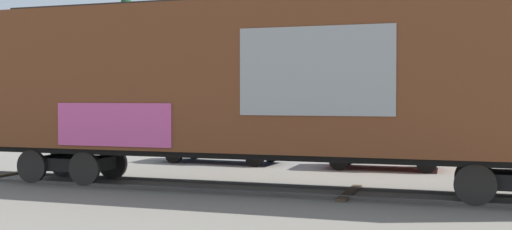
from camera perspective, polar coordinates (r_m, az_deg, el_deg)
ground_plane at (r=15.84m, az=5.69°, el=-7.07°), size 260.00×260.00×0.00m
track at (r=16.12m, az=1.95°, el=-6.76°), size 60.02×3.42×0.08m
freight_car at (r=16.02m, az=1.15°, el=3.17°), size 16.46×3.13×4.98m
hillside at (r=78.74m, az=16.86°, el=4.10°), size 111.30×37.77×16.07m
parked_car_blue at (r=22.94m, az=-3.20°, el=-2.37°), size 4.69×1.98×1.58m
parked_car_red at (r=21.38m, az=11.51°, el=-2.59°), size 4.15×2.17×1.62m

